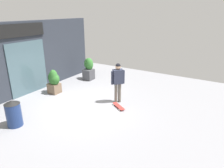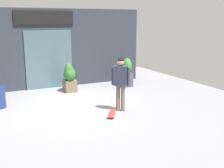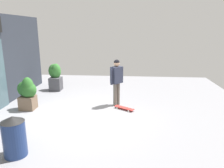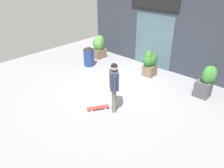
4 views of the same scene
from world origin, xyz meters
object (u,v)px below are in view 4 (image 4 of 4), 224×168
(planter_box_left, at_px, (150,62))
(planter_box_mid, at_px, (207,80))
(trash_bin, at_px, (89,56))
(skateboard, at_px, (98,108))
(planter_box_right, at_px, (99,46))
(skateboarder, at_px, (114,83))

(planter_box_left, xyz_separation_m, planter_box_mid, (2.51, -0.12, 0.03))
(planter_box_left, relative_size, trash_bin, 1.24)
(planter_box_left, distance_m, planter_box_mid, 2.51)
(skateboard, xyz_separation_m, planter_box_right, (-3.41, 3.39, 0.57))
(planter_box_left, distance_m, planter_box_right, 3.18)
(planter_box_left, relative_size, planter_box_right, 0.99)
(planter_box_right, bearing_deg, planter_box_mid, -1.56)
(planter_box_mid, bearing_deg, planter_box_left, 177.21)
(skateboarder, bearing_deg, trash_bin, -78.63)
(planter_box_right, relative_size, trash_bin, 1.25)
(planter_box_mid, height_order, trash_bin, planter_box_mid)
(skateboard, relative_size, trash_bin, 0.78)
(skateboard, height_order, trash_bin, trash_bin)
(planter_box_mid, distance_m, trash_bin, 5.37)
(skateboarder, height_order, trash_bin, skateboarder)
(skateboarder, height_order, planter_box_right, skateboarder)
(skateboarder, bearing_deg, planter_box_left, -125.60)
(planter_box_right, height_order, planter_box_mid, planter_box_mid)
(planter_box_right, xyz_separation_m, planter_box_mid, (5.68, -0.16, 0.03))
(planter_box_left, bearing_deg, planter_box_mid, -2.79)
(skateboard, xyz_separation_m, planter_box_left, (-0.23, 3.36, 0.56))
(skateboarder, bearing_deg, planter_box_mid, -170.03)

